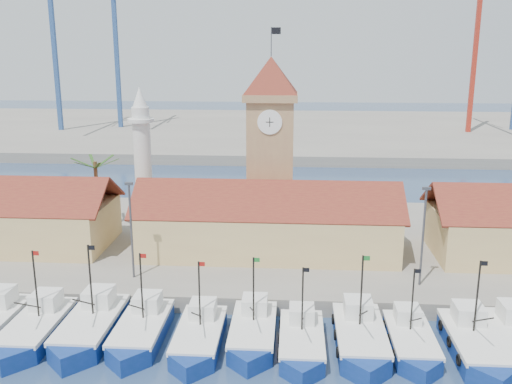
{
  "coord_description": "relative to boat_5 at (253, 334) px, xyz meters",
  "views": [
    {
      "loc": [
        2.59,
        -36.23,
        22.21
      ],
      "look_at": [
        -1.08,
        18.0,
        8.29
      ],
      "focal_mm": 40.0,
      "sensor_mm": 36.0,
      "label": 1
    }
  ],
  "objects": [
    {
      "name": "ground",
      "position": [
        0.34,
        -3.4,
        -0.73
      ],
      "size": [
        400.0,
        400.0,
        0.0
      ],
      "primitive_type": "plane",
      "color": "navy",
      "rests_on": "ground"
    },
    {
      "name": "quay",
      "position": [
        0.34,
        20.6,
        0.02
      ],
      "size": [
        140.0,
        32.0,
        1.5
      ],
      "primitive_type": "cube",
      "color": "gray",
      "rests_on": "ground"
    },
    {
      "name": "terminal",
      "position": [
        0.34,
        106.6,
        0.27
      ],
      "size": [
        240.0,
        80.0,
        2.0
      ],
      "primitive_type": "cube",
      "color": "gray",
      "rests_on": "ground"
    },
    {
      "name": "boat_1",
      "position": [
        -16.96,
        -0.68,
        0.04
      ],
      "size": [
        3.59,
        9.84,
        7.45
      ],
      "color": "navy",
      "rests_on": "ground"
    },
    {
      "name": "boat_2",
      "position": [
        -12.77,
        -0.18,
        0.08
      ],
      "size": [
        3.78,
        10.35,
        7.84
      ],
      "color": "navy",
      "rests_on": "ground"
    },
    {
      "name": "boat_3",
      "position": [
        -8.68,
        -0.33,
        0.02
      ],
      "size": [
        3.52,
        9.65,
        7.31
      ],
      "color": "navy",
      "rests_on": "ground"
    },
    {
      "name": "boat_4",
      "position": [
        -4.03,
        -1.03,
        -0.0
      ],
      "size": [
        3.39,
        9.29,
        7.03
      ],
      "color": "navy",
      "rests_on": "ground"
    },
    {
      "name": "boat_5",
      "position": [
        0.0,
        0.0,
        0.0
      ],
      "size": [
        3.41,
        9.35,
        7.07
      ],
      "color": "navy",
      "rests_on": "ground"
    },
    {
      "name": "boat_6",
      "position": [
        3.75,
        -1.17,
        -0.03
      ],
      "size": [
        3.29,
        9.02,
        6.83
      ],
      "color": "navy",
      "rests_on": "ground"
    },
    {
      "name": "boat_7",
      "position": [
        8.17,
        -0.45,
        0.06
      ],
      "size": [
        3.67,
        10.05,
        7.61
      ],
      "color": "navy",
      "rests_on": "ground"
    },
    {
      "name": "boat_8",
      "position": [
        11.96,
        -0.52,
        -0.04
      ],
      "size": [
        3.23,
        8.84,
        6.69
      ],
      "color": "navy",
      "rests_on": "ground"
    },
    {
      "name": "boat_9",
      "position": [
        16.55,
        -0.92,
        0.05
      ],
      "size": [
        3.67,
        10.05,
        7.6
      ],
      "color": "navy",
      "rests_on": "ground"
    },
    {
      "name": "hall_center",
      "position": [
        0.34,
        16.6,
        3.26
      ],
      "size": [
        27.04,
        10.13,
        7.61
      ],
      "color": "#D5B775",
      "rests_on": "quay"
    },
    {
      "name": "clock_tower",
      "position": [
        0.34,
        22.6,
        11.23
      ],
      "size": [
        5.8,
        5.8,
        22.7
      ],
      "color": "tan",
      "rests_on": "quay"
    },
    {
      "name": "minaret",
      "position": [
        -14.66,
        24.6,
        9.0
      ],
      "size": [
        3.0,
        3.0,
        16.3
      ],
      "color": "silver",
      "rests_on": "quay"
    },
    {
      "name": "palm_tree",
      "position": [
        -19.66,
        22.6,
        5.51
      ],
      "size": [
        5.6,
        5.03,
        8.39
      ],
      "color": "brown",
      "rests_on": "quay"
    },
    {
      "name": "lamp_posts",
      "position": [
        0.84,
        8.6,
        5.75
      ],
      "size": [
        80.7,
        0.25,
        9.03
      ],
      "color": "#3F3F44",
      "rests_on": "quay"
    },
    {
      "name": "crane_blue_far",
      "position": [
        -55.27,
        96.64,
        25.37
      ],
      "size": [
        1.0,
        36.48,
        42.87
      ],
      "color": "#2C4E87",
      "rests_on": "terminal"
    },
    {
      "name": "crane_blue_near",
      "position": [
        -41.89,
        103.53,
        24.02
      ],
      "size": [
        1.0,
        30.16,
        41.36
      ],
      "color": "#2C4E87",
      "rests_on": "terminal"
    },
    {
      "name": "crane_red_right",
      "position": [
        45.15,
        100.0,
        25.57
      ],
      "size": [
        1.0,
        34.33,
        43.55
      ],
      "color": "#AF291B",
      "rests_on": "terminal"
    }
  ]
}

